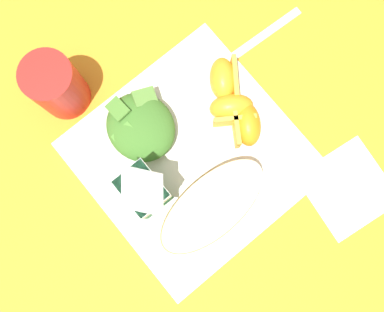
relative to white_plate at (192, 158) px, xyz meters
name	(u,v)px	position (x,y,z in m)	size (l,w,h in m)	color
ground	(192,159)	(0.00, 0.00, -0.01)	(3.00, 3.00, 0.00)	orange
white_plate	(192,158)	(0.00, 0.00, 0.00)	(0.28, 0.28, 0.02)	white
cheesy_pizza_bread	(212,206)	(-0.07, 0.02, 0.03)	(0.09, 0.17, 0.04)	tan
green_salad_pile	(140,127)	(0.07, 0.03, 0.03)	(0.10, 0.09, 0.04)	#3D7028
milk_carton	(145,192)	(0.00, 0.08, 0.07)	(0.06, 0.04, 0.11)	#2D8451
orange_wedge_front	(246,125)	(-0.01, -0.08, 0.03)	(0.07, 0.06, 0.04)	orange
orange_wedge_middle	(231,109)	(0.02, -0.08, 0.03)	(0.06, 0.07, 0.04)	orange
orange_wedge_rear	(224,79)	(0.05, -0.10, 0.03)	(0.07, 0.06, 0.04)	orange
paper_napkin	(348,188)	(-0.17, -0.14, -0.01)	(0.11, 0.11, 0.00)	white
metal_fork	(240,52)	(0.08, -0.16, -0.01)	(0.03, 0.19, 0.01)	silver
drinking_red_cup	(57,86)	(0.19, 0.08, 0.04)	(0.07, 0.07, 0.10)	red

